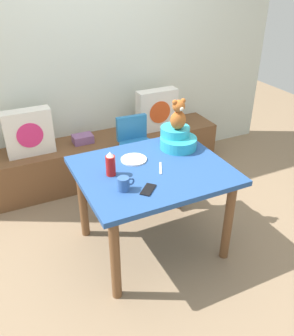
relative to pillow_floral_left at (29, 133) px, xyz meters
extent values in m
plane|color=#8C7256|center=(0.70, -1.19, -0.68)|extent=(8.00, 8.00, 0.00)
cube|color=silver|center=(0.70, 0.29, 0.62)|extent=(4.40, 0.10, 2.60)
cube|color=brown|center=(0.70, 0.02, -0.45)|extent=(2.60, 0.44, 0.46)
cube|color=white|center=(0.00, 0.00, 0.00)|extent=(0.44, 0.14, 0.44)
cylinder|color=#E02D72|center=(0.00, -0.07, 0.00)|extent=(0.24, 0.01, 0.24)
cube|color=white|center=(1.34, 0.00, 0.00)|extent=(0.44, 0.14, 0.44)
cylinder|color=#D84C1E|center=(1.34, -0.07, 0.00)|extent=(0.24, 0.01, 0.24)
cube|color=#845688|center=(0.51, 0.02, -0.18)|extent=(0.20, 0.14, 0.08)
cube|color=#264C8C|center=(0.70, -1.19, 0.04)|extent=(1.10, 0.92, 0.04)
cylinder|color=brown|center=(0.24, -1.56, -0.33)|extent=(0.07, 0.07, 0.70)
cylinder|color=brown|center=(1.17, -1.56, -0.33)|extent=(0.07, 0.07, 0.70)
cylinder|color=brown|center=(0.24, -0.82, -0.33)|extent=(0.07, 0.07, 0.70)
cylinder|color=brown|center=(1.17, -0.82, -0.33)|extent=(0.07, 0.07, 0.70)
cylinder|color=#2672B2|center=(0.92, -0.43, -0.17)|extent=(0.34, 0.34, 0.10)
cube|color=#2672B2|center=(0.92, -0.29, -0.01)|extent=(0.30, 0.06, 0.24)
cube|color=white|center=(0.91, -0.61, -0.10)|extent=(0.31, 0.21, 0.02)
cylinder|color=silver|center=(0.78, -0.57, -0.45)|extent=(0.03, 0.03, 0.46)
cylinder|color=silver|center=(1.06, -0.57, -0.45)|extent=(0.03, 0.03, 0.46)
cylinder|color=silver|center=(0.78, -0.29, -0.45)|extent=(0.03, 0.03, 0.46)
cylinder|color=silver|center=(1.06, -0.29, -0.45)|extent=(0.03, 0.03, 0.46)
cylinder|color=#2DACC3|center=(1.04, -0.98, 0.10)|extent=(0.30, 0.30, 0.09)
cylinder|color=#2DACC3|center=(1.04, -0.92, 0.18)|extent=(0.24, 0.24, 0.07)
ellipsoid|color=#B15C24|center=(1.04, -0.96, 0.29)|extent=(0.13, 0.11, 0.15)
sphere|color=#B15C24|center=(1.04, -0.96, 0.41)|extent=(0.10, 0.10, 0.10)
sphere|color=beige|center=(1.04, -1.00, 0.40)|extent=(0.04, 0.04, 0.04)
sphere|color=#B15C24|center=(1.00, -0.96, 0.45)|extent=(0.04, 0.04, 0.04)
sphere|color=#B15C24|center=(1.08, -0.96, 0.45)|extent=(0.04, 0.04, 0.04)
cylinder|color=red|center=(0.39, -1.14, 0.13)|extent=(0.07, 0.07, 0.15)
cone|color=white|center=(0.39, -1.14, 0.23)|extent=(0.06, 0.06, 0.03)
cylinder|color=#335999|center=(0.40, -1.37, 0.11)|extent=(0.08, 0.08, 0.09)
torus|color=#335999|center=(0.45, -1.37, 0.11)|extent=(0.06, 0.01, 0.06)
cylinder|color=white|center=(0.63, -1.02, 0.07)|extent=(0.20, 0.20, 0.01)
cube|color=black|center=(0.55, -1.44, 0.06)|extent=(0.15, 0.15, 0.01)
cube|color=silver|center=(0.75, -1.22, 0.06)|extent=(0.09, 0.16, 0.01)
camera|label=1|loc=(-0.33, -3.26, 1.40)|focal=38.69mm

